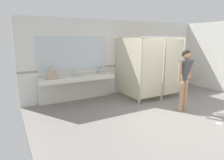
{
  "coord_description": "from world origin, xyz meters",
  "views": [
    {
      "loc": [
        -3.88,
        -3.34,
        2.02
      ],
      "look_at": [
        -1.61,
        0.77,
        1.01
      ],
      "focal_mm": 30.96,
      "sensor_mm": 36.0,
      "label": 1
    }
  ],
  "objects_px": {
    "person_standing": "(185,73)",
    "paper_cup": "(95,73)",
    "soap_dispenser": "(101,70)",
    "handbag": "(52,75)"
  },
  "relations": [
    {
      "from": "handbag",
      "to": "soap_dispenser",
      "type": "bearing_deg",
      "value": 10.65
    },
    {
      "from": "person_standing",
      "to": "soap_dispenser",
      "type": "bearing_deg",
      "value": 121.64
    },
    {
      "from": "handbag",
      "to": "soap_dispenser",
      "type": "distance_m",
      "value": 1.75
    },
    {
      "from": "person_standing",
      "to": "paper_cup",
      "type": "bearing_deg",
      "value": 130.59
    },
    {
      "from": "soap_dispenser",
      "to": "person_standing",
      "type": "bearing_deg",
      "value": -58.36
    },
    {
      "from": "soap_dispenser",
      "to": "handbag",
      "type": "bearing_deg",
      "value": -169.35
    },
    {
      "from": "paper_cup",
      "to": "handbag",
      "type": "bearing_deg",
      "value": -177.55
    },
    {
      "from": "person_standing",
      "to": "soap_dispenser",
      "type": "distance_m",
      "value": 2.76
    },
    {
      "from": "soap_dispenser",
      "to": "paper_cup",
      "type": "distance_m",
      "value": 0.43
    },
    {
      "from": "paper_cup",
      "to": "person_standing",
      "type": "bearing_deg",
      "value": -49.41
    }
  ]
}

